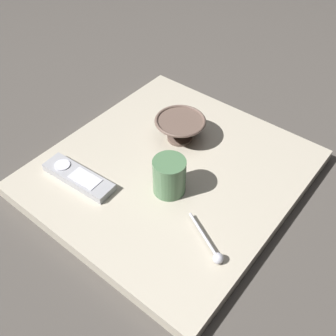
{
  "coord_description": "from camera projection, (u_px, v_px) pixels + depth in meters",
  "views": [
    {
      "loc": [
        -0.42,
        0.54,
        0.73
      ],
      "look_at": [
        -0.01,
        0.02,
        0.06
      ],
      "focal_mm": 41.54,
      "sensor_mm": 36.0,
      "label": 1
    }
  ],
  "objects": [
    {
      "name": "teaspoon",
      "position": [
        214.0,
        252.0,
        0.79
      ],
      "size": [
        0.12,
        0.07,
        0.02
      ],
      "color": "silver",
      "rests_on": "table"
    },
    {
      "name": "coffee_mug",
      "position": [
        169.0,
        176.0,
        0.89
      ],
      "size": [
        0.08,
        0.08,
        0.09
      ],
      "color": "#4C724C",
      "rests_on": "table"
    },
    {
      "name": "table",
      "position": [
        171.0,
        172.0,
        0.99
      ],
      "size": [
        0.59,
        0.62,
        0.04
      ],
      "color": "#B7AD99",
      "rests_on": "ground"
    },
    {
      "name": "ground_plane",
      "position": [
        171.0,
        177.0,
        1.0
      ],
      "size": [
        6.0,
        6.0,
        0.0
      ],
      "primitive_type": "plane",
      "color": "#47423D"
    },
    {
      "name": "tv_remote_near",
      "position": [
        78.0,
        177.0,
        0.94
      ],
      "size": [
        0.2,
        0.07,
        0.02
      ],
      "color": "#9E9EA3",
      "rests_on": "table"
    },
    {
      "name": "cereal_bowl",
      "position": [
        180.0,
        128.0,
        1.02
      ],
      "size": [
        0.13,
        0.13,
        0.07
      ],
      "color": "brown",
      "rests_on": "table"
    }
  ]
}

